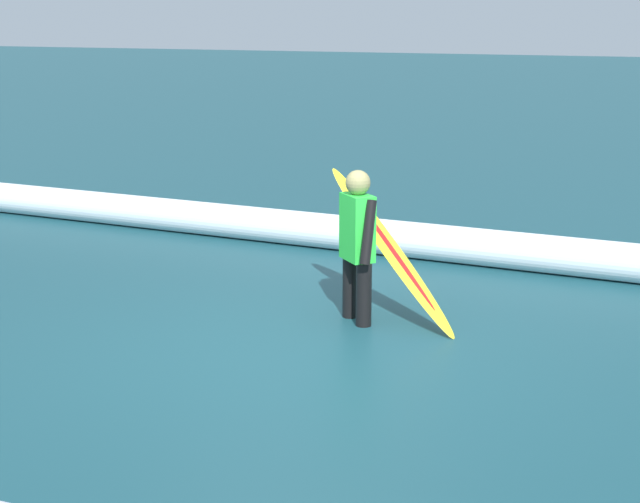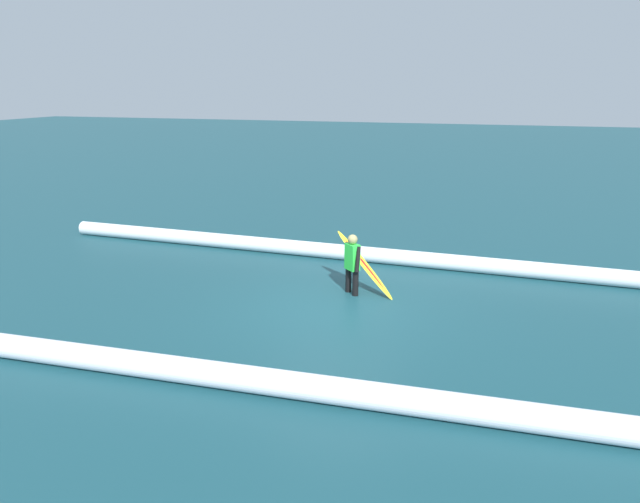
{
  "view_description": "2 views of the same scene",
  "coord_description": "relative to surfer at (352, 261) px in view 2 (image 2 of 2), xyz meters",
  "views": [
    {
      "loc": [
        -3.34,
        6.78,
        2.68
      ],
      "look_at": [
        -0.27,
        0.07,
        0.88
      ],
      "focal_mm": 54.85,
      "sensor_mm": 36.0,
      "label": 1
    },
    {
      "loc": [
        -3.07,
        10.71,
        4.51
      ],
      "look_at": [
        0.41,
        -0.41,
        1.09
      ],
      "focal_mm": 31.96,
      "sensor_mm": 36.0,
      "label": 2
    }
  ],
  "objects": [
    {
      "name": "wave_crest_midground",
      "position": [
        2.41,
        4.67,
        -0.55
      ],
      "size": [
        21.11,
        1.32,
        0.41
      ],
      "primitive_type": "cylinder",
      "rotation": [
        0.0,
        1.57,
        0.04
      ],
      "color": "white",
      "rests_on": "ground_plane"
    },
    {
      "name": "ground_plane",
      "position": [
        0.16,
        0.96,
        -0.75
      ],
      "size": [
        120.31,
        120.31,
        0.0
      ],
      "primitive_type": "plane",
      "color": "#18454F"
    },
    {
      "name": "wave_crest_foreground",
      "position": [
        -0.66,
        -2.42,
        -0.55
      ],
      "size": [
        20.02,
        0.82,
        0.41
      ],
      "primitive_type": "cylinder",
      "rotation": [
        0.0,
        1.57,
        -0.02
      ],
      "color": "white",
      "rests_on": "ground_plane"
    },
    {
      "name": "surfboard",
      "position": [
        -0.22,
        -0.24,
        -0.12
      ],
      "size": [
        1.57,
        0.95,
        1.29
      ],
      "color": "yellow",
      "rests_on": "ground_plane"
    },
    {
      "name": "surfer",
      "position": [
        0.0,
        0.0,
        0.0
      ],
      "size": [
        0.41,
        0.45,
        1.37
      ],
      "rotation": [
        0.0,
        0.0,
        2.41
      ],
      "color": "black",
      "rests_on": "ground_plane"
    }
  ]
}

